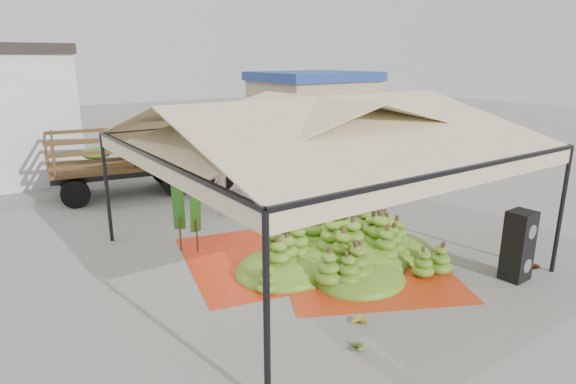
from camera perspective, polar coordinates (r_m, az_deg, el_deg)
ground at (r=12.49m, az=3.22°, el=-7.43°), size 90.00×90.00×0.00m
canopy_tent at (r=11.60m, az=3.47°, el=7.73°), size 8.10×8.10×4.00m
building_tan at (r=28.03m, az=3.01°, el=9.92°), size 6.30×5.30×4.10m
tarp_left at (r=12.40m, az=-1.46°, el=-7.57°), size 5.21×5.05×0.01m
tarp_right at (r=11.88m, az=8.98°, el=-8.86°), size 5.38×5.47×0.01m
banana_heap at (r=11.96m, az=6.72°, el=-5.52°), size 6.25×5.44×1.19m
hand_yellow_a at (r=13.07m, az=14.34°, el=-6.39°), size 0.50×0.45×0.19m
hand_yellow_b at (r=9.49m, az=8.39°, el=-14.90°), size 0.57×0.53×0.20m
hand_red_a at (r=12.45m, az=15.48°, el=-7.52°), size 0.55×0.48×0.22m
hand_red_b at (r=12.99m, az=27.03°, el=-7.87°), size 0.41×0.34×0.18m
hand_green at (r=8.79m, az=7.88°, el=-17.60°), size 0.55×0.50×0.20m
hanging_bunches at (r=12.55m, az=-3.24°, el=5.21°), size 4.74×0.24×0.20m
speaker_stack at (r=12.07m, az=25.62°, el=-5.75°), size 0.61×0.53×1.62m
banana_leaves at (r=12.84m, az=-11.43°, el=-7.07°), size 0.96×1.36×3.70m
vendor at (r=15.43m, az=-7.93°, el=0.34°), size 0.73×0.61×1.71m
truck_left at (r=18.74m, az=-14.99°, el=4.68°), size 7.32×3.50×2.41m
truck_right at (r=21.20m, az=1.31°, el=6.05°), size 6.71×4.03×2.18m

